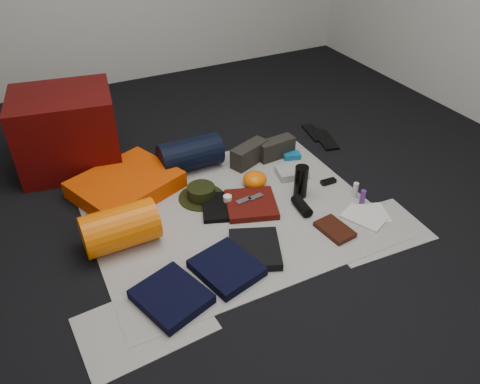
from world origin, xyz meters
name	(u,v)px	position (x,y,z in m)	size (l,w,h in m)	color
floor	(231,215)	(0.00, 0.00, -0.01)	(4.50, 4.50, 0.02)	black
newspaper_mat	(231,213)	(0.00, 0.00, 0.00)	(1.60, 1.30, 0.01)	beige
newspaper_sheet_front_left	(145,324)	(-0.70, -0.55, 0.00)	(0.58, 0.40, 0.00)	beige
newspaper_sheet_front_right	(374,230)	(0.65, -0.50, 0.00)	(0.58, 0.40, 0.00)	beige
red_cabinet	(67,131)	(-0.73, 0.96, 0.26)	(0.62, 0.52, 0.52)	#4C0605
sleeping_pad	(126,185)	(-0.49, 0.48, 0.06)	(0.59, 0.48, 0.11)	#E74502
stuff_sack	(120,228)	(-0.64, 0.01, 0.12)	(0.23, 0.23, 0.39)	#EF6403
sack_strap_left	(102,234)	(-0.74, 0.01, 0.11)	(0.22, 0.22, 0.03)	black
sack_strap_right	(139,223)	(-0.54, 0.01, 0.11)	(0.22, 0.22, 0.03)	black
navy_duffel	(190,154)	(-0.03, 0.56, 0.11)	(0.21, 0.21, 0.41)	black
boonie_brim	(202,197)	(-0.10, 0.22, 0.01)	(0.29, 0.29, 0.01)	black
boonie_crown	(201,192)	(-0.10, 0.22, 0.05)	(0.17, 0.17, 0.07)	black
hiking_boot_left	(249,154)	(0.35, 0.44, 0.08)	(0.28, 0.10, 0.14)	#2A2721
hiking_boot_right	(276,148)	(0.55, 0.43, 0.07)	(0.27, 0.10, 0.13)	#2A2721
flip_flop_left	(326,140)	(1.00, 0.47, 0.01)	(0.11, 0.29, 0.02)	black
flip_flop_right	(314,133)	(0.99, 0.60, 0.01)	(0.10, 0.26, 0.01)	black
trousers_navy_a	(171,297)	(-0.54, -0.48, 0.03)	(0.28, 0.32, 0.05)	black
trousers_navy_b	(227,268)	(-0.23, -0.42, 0.03)	(0.28, 0.31, 0.05)	black
trousers_charcoal	(255,249)	(-0.04, -0.36, 0.03)	(0.26, 0.30, 0.05)	black
black_tshirt	(227,206)	(-0.01, 0.05, 0.02)	(0.29, 0.27, 0.03)	black
red_shirt	(251,204)	(0.13, 0.00, 0.03)	(0.29, 0.29, 0.04)	#4C0D08
orange_stuff_sack	(255,180)	(0.25, 0.18, 0.06)	(0.15, 0.15, 0.10)	#EF6403
first_aid_pouch	(292,172)	(0.53, 0.18, 0.03)	(0.19, 0.15, 0.05)	#97A097
water_bottle	(301,182)	(0.45, -0.03, 0.11)	(0.08, 0.08, 0.21)	black
speaker	(302,206)	(0.38, -0.16, 0.04)	(0.06, 0.06, 0.16)	black
compact_camera	(291,171)	(0.53, 0.20, 0.03)	(0.10, 0.06, 0.04)	#A0A1A5
cyan_case	(292,156)	(0.64, 0.37, 0.02)	(0.12, 0.07, 0.04)	#0F6293
toiletry_purple	(363,197)	(0.75, -0.27, 0.05)	(0.03, 0.03, 0.09)	#512475
toiletry_clear	(355,190)	(0.75, -0.19, 0.06)	(0.03, 0.03, 0.10)	silver
paperback_book	(335,229)	(0.44, -0.41, 0.02)	(0.14, 0.21, 0.03)	black
map_booklet	(364,217)	(0.67, -0.39, 0.01)	(0.16, 0.23, 0.01)	silver
map_printout	(375,213)	(0.75, -0.39, 0.01)	(0.15, 0.19, 0.01)	silver
sunglasses	(328,182)	(0.69, 0.00, 0.02)	(0.10, 0.04, 0.03)	black
key_cluster	(157,309)	(-0.63, -0.50, 0.01)	(0.08, 0.08, 0.01)	#A0A1A5
tape_roll	(228,198)	(0.01, 0.08, 0.05)	(0.05, 0.05, 0.04)	silver
energy_bar_a	(244,201)	(0.09, 0.02, 0.05)	(0.10, 0.04, 0.01)	#A0A1A5
energy_bar_b	(256,197)	(0.17, 0.02, 0.05)	(0.10, 0.04, 0.01)	#A0A1A5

